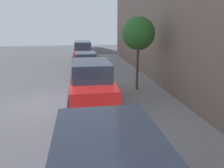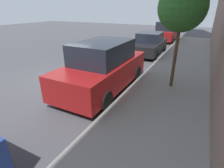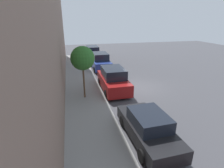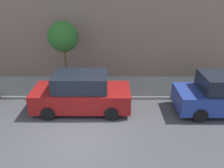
# 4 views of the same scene
# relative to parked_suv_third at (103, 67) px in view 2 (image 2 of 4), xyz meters

# --- Properties ---
(ground_plane) EXTENTS (60.00, 60.00, 0.00)m
(ground_plane) POSITION_rel_parked_suv_third_xyz_m (-2.45, -0.08, -0.93)
(ground_plane) COLOR #424247
(sidewalk) EXTENTS (3.01, 32.00, 0.15)m
(sidewalk) POSITION_rel_parked_suv_third_xyz_m (2.55, -0.08, -0.86)
(sidewalk) COLOR gray
(sidewalk) RESTS_ON ground_plane
(parked_suv_third) EXTENTS (2.08, 4.80, 1.98)m
(parked_suv_third) POSITION_rel_parked_suv_third_xyz_m (0.00, 0.00, 0.00)
(parked_suv_third) COLOR maroon
(parked_suv_third) RESTS_ON ground_plane
(parked_sedan_fourth) EXTENTS (1.92, 4.55, 1.54)m
(parked_sedan_fourth) POSITION_rel_parked_suv_third_xyz_m (-0.05, 6.87, -0.21)
(parked_sedan_fourth) COLOR black
(parked_sedan_fourth) RESTS_ON ground_plane
(parked_minivan_fifth) EXTENTS (2.02, 4.92, 1.90)m
(parked_minivan_fifth) POSITION_rel_parked_suv_third_xyz_m (-0.10, 13.44, -0.01)
(parked_minivan_fifth) COLOR maroon
(parked_minivan_fifth) RESTS_ON ground_plane
(street_tree) EXTENTS (1.73, 1.73, 3.90)m
(street_tree) POSITION_rel_parked_suv_third_xyz_m (2.57, 1.24, 2.24)
(street_tree) COLOR brown
(street_tree) RESTS_ON sidewalk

